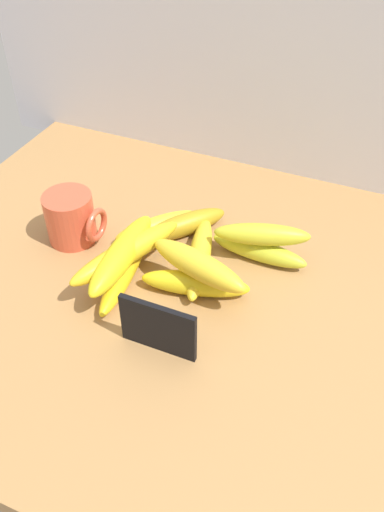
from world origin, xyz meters
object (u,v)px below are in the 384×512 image
Objects in this scene: banana_2 at (125,270)px; banana_3 at (196,282)px; coffee_mug at (72,218)px; banana_8 at (122,254)px; banana_5 at (199,257)px; banana_7 at (199,265)px; banana_9 at (262,234)px; banana_4 at (157,226)px; banana_1 at (185,225)px; banana_6 at (126,252)px; banana_0 at (259,251)px; chalkboard_sign at (158,329)px.

banana_3 is at bearing 8.30° from banana_2.
banana_8 is at bearing -24.15° from coffee_mug.
banana_7 reaches higher than banana_5.
banana_9 reaches higher than banana_3.
banana_4 is 1.00× the size of banana_9.
banana_1 reaches higher than banana_5.
banana_5 is 12.00cm from banana_6.
banana_9 reaches higher than banana_2.
banana_8 is (-9.53, -7.78, 3.62)cm from banana_5.
banana_3 is at bearing -122.28° from banana_9.
banana_2 is at bearing -171.70° from banana_3.
coffee_mug is at bearing 171.57° from banana_3.
banana_1 is (16.92, 8.55, -2.37)cm from coffee_mug.
banana_5 is at bearing 37.36° from banana_2.
banana_2 is at bearing 92.66° from banana_8.
banana_8 is at bearing -140.76° from banana_5.
banana_8 is at bearing -170.88° from banana_7.
banana_2 is 11.84cm from banana_4.
banana_0 is 0.97× the size of banana_7.
banana_1 is 14.40cm from banana_9.
banana_2 is (-4.20, -13.77, -0.31)cm from banana_1.
banana_4 is 0.92× the size of banana_7.
banana_3 is at bearing -41.18° from banana_4.
banana_7 is (2.28, -5.89, 4.08)cm from banana_5.
banana_8 reaches higher than banana_6.
banana_2 is 0.98× the size of banana_6.
chalkboard_sign is at bearing -107.41° from banana_9.
banana_9 is at bearing 13.10° from coffee_mug.
banana_7 is at bearing -8.84° from coffee_mug.
banana_7 is at bearing -58.34° from banana_1.
coffee_mug is at bearing 171.16° from banana_7.
banana_3 is (24.07, -3.56, -2.41)cm from coffee_mug.
coffee_mug reaches higher than banana_9.
coffee_mug is 0.47× the size of banana_6.
banana_5 is 1.29× the size of banana_9.
chalkboard_sign reaches higher than banana_4.
banana_2 is at bearing -22.33° from coffee_mug.
banana_5 is 10.59cm from banana_9.
banana_7 is (11.50, 1.02, 0.74)cm from banana_6.
banana_4 is (-4.49, -1.94, -0.28)cm from banana_1.
chalkboard_sign is at bearing -44.02° from banana_2.
banana_0 is 22.35cm from banana_8.
banana_9 is (6.31, 11.00, -0.57)cm from banana_7.
banana_1 is 15.05cm from banana_7.
banana_0 is at bearing 73.27° from chalkboard_sign.
banana_2 is at bearing -88.62° from banana_4.
banana_3 is at bearing 6.58° from banana_6.
chalkboard_sign is 0.55× the size of banana_2.
chalkboard_sign is at bearing -94.27° from banana_7.
chalkboard_sign is 0.66× the size of banana_3.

